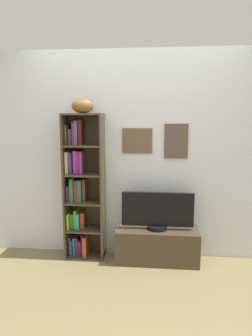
% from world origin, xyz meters
% --- Properties ---
extents(ground, '(5.20, 5.20, 0.04)m').
position_xyz_m(ground, '(0.00, 0.00, -0.02)').
color(ground, olive).
extents(back_wall, '(4.80, 0.08, 2.38)m').
position_xyz_m(back_wall, '(0.00, 1.13, 1.19)').
color(back_wall, silver).
rests_on(back_wall, ground).
extents(bookshelf, '(0.45, 0.28, 1.67)m').
position_xyz_m(bookshelf, '(-0.61, 0.99, 0.81)').
color(bookshelf, '#463827').
rests_on(bookshelf, ground).
extents(football, '(0.27, 0.21, 0.16)m').
position_xyz_m(football, '(-0.56, 0.96, 1.75)').
color(football, brown).
rests_on(football, bookshelf).
extents(tv_stand, '(0.93, 0.37, 0.38)m').
position_xyz_m(tv_stand, '(0.27, 0.91, 0.19)').
color(tv_stand, '#453525').
rests_on(tv_stand, ground).
extents(television, '(0.80, 0.22, 0.42)m').
position_xyz_m(television, '(0.27, 0.91, 0.59)').
color(television, black).
rests_on(television, tv_stand).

